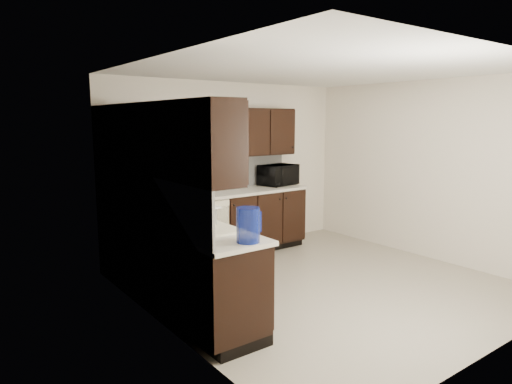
% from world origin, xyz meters
% --- Properties ---
extents(floor, '(4.00, 4.00, 0.00)m').
position_xyz_m(floor, '(0.00, 0.00, 0.00)').
color(floor, '#A59C88').
rests_on(floor, ground).
extents(ceiling, '(4.00, 4.00, 0.00)m').
position_xyz_m(ceiling, '(0.00, 0.00, 2.50)').
color(ceiling, white).
rests_on(ceiling, wall_back).
extents(wall_back, '(4.00, 0.02, 2.50)m').
position_xyz_m(wall_back, '(0.00, 2.00, 1.25)').
color(wall_back, beige).
rests_on(wall_back, floor).
extents(wall_left, '(0.02, 4.00, 2.50)m').
position_xyz_m(wall_left, '(-2.00, 0.00, 1.25)').
color(wall_left, beige).
rests_on(wall_left, floor).
extents(wall_right, '(0.02, 4.00, 2.50)m').
position_xyz_m(wall_right, '(2.00, 0.00, 1.25)').
color(wall_right, beige).
rests_on(wall_right, floor).
extents(wall_front, '(4.00, 0.02, 2.50)m').
position_xyz_m(wall_front, '(0.00, -2.00, 1.25)').
color(wall_front, beige).
rests_on(wall_front, floor).
extents(lower_cabinets, '(3.00, 2.80, 0.90)m').
position_xyz_m(lower_cabinets, '(-1.01, 1.11, 0.41)').
color(lower_cabinets, black).
rests_on(lower_cabinets, floor).
extents(countertop, '(3.03, 2.83, 0.04)m').
position_xyz_m(countertop, '(-1.01, 1.11, 0.92)').
color(countertop, beige).
rests_on(countertop, lower_cabinets).
extents(backsplash, '(3.00, 2.80, 0.48)m').
position_xyz_m(backsplash, '(-1.22, 1.32, 1.18)').
color(backsplash, silver).
rests_on(backsplash, countertop).
extents(upper_cabinets, '(3.00, 2.80, 0.70)m').
position_xyz_m(upper_cabinets, '(-1.10, 1.20, 1.77)').
color(upper_cabinets, black).
rests_on(upper_cabinets, wall_back).
extents(dishwasher, '(0.58, 0.04, 0.78)m').
position_xyz_m(dishwasher, '(-0.70, 1.41, 0.55)').
color(dishwasher, '#F3ECC7').
rests_on(dishwasher, lower_cabinets).
extents(sink, '(0.54, 0.82, 0.42)m').
position_xyz_m(sink, '(-1.68, -0.01, 0.88)').
color(sink, '#F3ECC7').
rests_on(sink, countertop).
extents(microwave, '(0.64, 0.49, 0.32)m').
position_xyz_m(microwave, '(0.75, 1.76, 1.10)').
color(microwave, black).
rests_on(microwave, countertop).
extents(soap_bottle_a, '(0.08, 0.08, 0.18)m').
position_xyz_m(soap_bottle_a, '(-1.50, 0.63, 1.03)').
color(soap_bottle_a, gray).
rests_on(soap_bottle_a, countertop).
extents(soap_bottle_b, '(0.11, 0.11, 0.26)m').
position_xyz_m(soap_bottle_b, '(-1.80, -0.02, 1.07)').
color(soap_bottle_b, gray).
rests_on(soap_bottle_b, countertop).
extents(toaster_oven, '(0.39, 0.32, 0.22)m').
position_xyz_m(toaster_oven, '(-1.75, 1.73, 1.05)').
color(toaster_oven, '#BABABC').
rests_on(toaster_oven, countertop).
extents(storage_bin, '(0.51, 0.46, 0.16)m').
position_xyz_m(storage_bin, '(-1.63, 0.16, 1.02)').
color(storage_bin, white).
rests_on(storage_bin, countertop).
extents(blue_pitcher, '(0.21, 0.21, 0.29)m').
position_xyz_m(blue_pitcher, '(-1.60, -0.70, 1.09)').
color(blue_pitcher, navy).
rests_on(blue_pitcher, countertop).
extents(teal_tumbler, '(0.12, 0.12, 0.21)m').
position_xyz_m(teal_tumbler, '(-1.48, 0.96, 1.05)').
color(teal_tumbler, '#0C8574').
rests_on(teal_tumbler, countertop).
extents(paper_towel_roll, '(0.18, 0.18, 0.30)m').
position_xyz_m(paper_towel_roll, '(-1.59, 1.35, 1.09)').
color(paper_towel_roll, white).
rests_on(paper_towel_roll, countertop).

